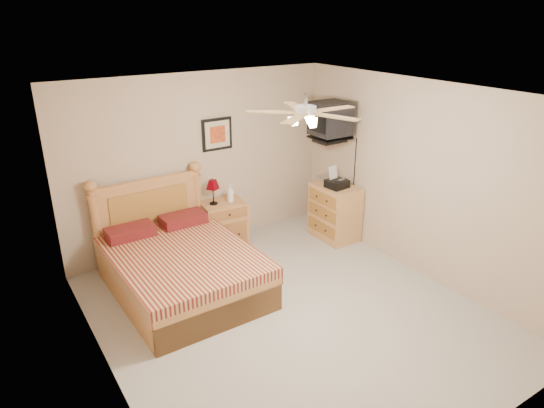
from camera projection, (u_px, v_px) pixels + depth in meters
The scene contains 17 objects.
floor at pixel (290, 314), 5.59m from camera, with size 4.50×4.50×0.00m, color #A6A096.
ceiling at pixel (294, 94), 4.66m from camera, with size 4.00×4.50×0.04m, color white.
wall_back at pixel (200, 162), 6.87m from camera, with size 4.00×0.04×2.50m, color #BFA78D.
wall_front at pixel (478, 320), 3.37m from camera, with size 4.00×0.04×2.50m, color #BFA78D.
wall_left at pixel (99, 264), 4.11m from camera, with size 0.04×4.50×2.50m, color #BFA78D.
wall_right at pixel (421, 180), 6.13m from camera, with size 0.04×4.50×2.50m, color #BFA78D.
bed at pixel (181, 243), 5.80m from camera, with size 1.54×2.03×1.31m, color #C37D3B, non-canonical shape.
nightstand at pixel (223, 223), 7.12m from camera, with size 0.62×0.47×0.67m, color #B57241.
table_lamp at pixel (213, 192), 6.87m from camera, with size 0.20×0.20×0.36m, color #59000C, non-canonical shape.
lotion_bottle at pixel (230, 193), 6.96m from camera, with size 0.10×0.10×0.26m, color white.
framed_picture at pixel (217, 134), 6.86m from camera, with size 0.46×0.04×0.46m, color black.
dresser at pixel (335, 212), 7.32m from camera, with size 0.49×0.71×0.84m, color #BE7B48.
fax_machine at pixel (337, 178), 7.04m from camera, with size 0.28×0.30×0.30m, color black, non-canonical shape.
magazine_lower at pixel (322, 180), 7.35m from camera, with size 0.19×0.26×0.02m, color tan.
magazine_upper at pixel (322, 179), 7.36m from camera, with size 0.21×0.29×0.02m, color gray.
wall_tv at pixel (339, 120), 6.84m from camera, with size 0.56×0.46×0.58m, color black, non-canonical shape.
ceiling_fan at pixel (306, 112), 4.55m from camera, with size 1.14×1.14×0.28m, color silver, non-canonical shape.
Camera 1 is at (-2.74, -3.84, 3.26)m, focal length 32.00 mm.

